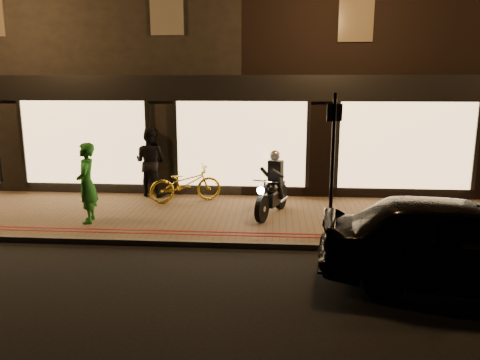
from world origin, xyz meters
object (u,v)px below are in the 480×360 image
object	(u,v)px
sign_post	(333,157)
person_green	(87,183)
parked_car	(459,242)
bicycle_gold	(186,184)
motorcycle	(273,190)

from	to	relation	value
sign_post	person_green	distance (m)	5.57
parked_car	sign_post	bearing A→B (deg)	48.24
parked_car	bicycle_gold	bearing A→B (deg)	57.10
motorcycle	bicycle_gold	bearing A→B (deg)	175.80
sign_post	parked_car	bearing A→B (deg)	-49.49
sign_post	bicycle_gold	bearing A→B (deg)	145.07
person_green	parked_car	world-z (taller)	person_green
bicycle_gold	person_green	size ratio (longest dim) A/B	1.04
motorcycle	bicycle_gold	world-z (taller)	motorcycle
motorcycle	parked_car	bearing A→B (deg)	-29.07
bicycle_gold	parked_car	size ratio (longest dim) A/B	0.43
sign_post	motorcycle	bearing A→B (deg)	130.75
motorcycle	person_green	world-z (taller)	person_green
motorcycle	parked_car	distance (m)	4.72
bicycle_gold	sign_post	bearing A→B (deg)	-146.12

